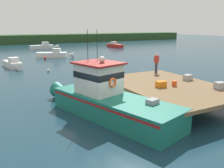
{
  "coord_description": "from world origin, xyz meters",
  "views": [
    {
      "loc": [
        -5.92,
        -11.87,
        5.02
      ],
      "look_at": [
        1.2,
        1.2,
        1.4
      ],
      "focal_mm": 38.75,
      "sensor_mm": 36.0,
      "label": 1
    }
  ],
  "objects_px": {
    "crate_stack_near_edge": "(220,86)",
    "mooring_buoy_inshore": "(45,58)",
    "main_fishing_boat": "(106,98)",
    "crate_stack_mid_dock": "(161,84)",
    "moored_boat_mid_harbor": "(115,45)",
    "moored_boat_far_right": "(54,54)",
    "mooring_buoy_channel_marker": "(48,70)",
    "bait_bucket": "(174,83)",
    "moored_boat_outer_mooring": "(44,47)",
    "crate_single_far": "(188,77)",
    "moored_boat_off_the_point": "(13,64)",
    "deckhand_by_the_boat": "(156,63)"
  },
  "relations": [
    {
      "from": "crate_single_far",
      "to": "crate_stack_near_edge",
      "type": "xyz_separation_m",
      "value": [
        -0.13,
        -2.75,
        0.02
      ]
    },
    {
      "from": "deckhand_by_the_boat",
      "to": "moored_boat_mid_harbor",
      "type": "xyz_separation_m",
      "value": [
        15.23,
        34.25,
        -1.59
      ]
    },
    {
      "from": "moored_boat_far_right",
      "to": "deckhand_by_the_boat",
      "type": "bearing_deg",
      "value": -84.45
    },
    {
      "from": "crate_stack_near_edge",
      "to": "main_fishing_boat",
      "type": "bearing_deg",
      "value": 162.43
    },
    {
      "from": "moored_boat_far_right",
      "to": "mooring_buoy_channel_marker",
      "type": "relative_size",
      "value": 17.73
    },
    {
      "from": "crate_stack_near_edge",
      "to": "mooring_buoy_inshore",
      "type": "bearing_deg",
      "value": 98.75
    },
    {
      "from": "moored_boat_mid_harbor",
      "to": "mooring_buoy_channel_marker",
      "type": "height_order",
      "value": "moored_boat_mid_harbor"
    },
    {
      "from": "crate_single_far",
      "to": "mooring_buoy_channel_marker",
      "type": "distance_m",
      "value": 15.78
    },
    {
      "from": "crate_stack_near_edge",
      "to": "moored_boat_mid_harbor",
      "type": "distance_m",
      "value": 42.95
    },
    {
      "from": "crate_stack_mid_dock",
      "to": "crate_stack_near_edge",
      "type": "bearing_deg",
      "value": -36.16
    },
    {
      "from": "moored_boat_off_the_point",
      "to": "mooring_buoy_channel_marker",
      "type": "xyz_separation_m",
      "value": [
        3.06,
        -4.71,
        -0.28
      ]
    },
    {
      "from": "moored_boat_off_the_point",
      "to": "crate_single_far",
      "type": "bearing_deg",
      "value": -63.52
    },
    {
      "from": "moored_boat_outer_mooring",
      "to": "moored_boat_far_right",
      "type": "height_order",
      "value": "moored_boat_outer_mooring"
    },
    {
      "from": "crate_single_far",
      "to": "mooring_buoy_channel_marker",
      "type": "xyz_separation_m",
      "value": [
        -6.44,
        14.35,
        -1.23
      ]
    },
    {
      "from": "crate_single_far",
      "to": "crate_stack_mid_dock",
      "type": "distance_m",
      "value": 3.07
    },
    {
      "from": "moored_boat_off_the_point",
      "to": "moored_boat_far_right",
      "type": "distance_m",
      "value": 9.79
    },
    {
      "from": "moored_boat_off_the_point",
      "to": "moored_boat_outer_mooring",
      "type": "bearing_deg",
      "value": 68.12
    },
    {
      "from": "crate_single_far",
      "to": "moored_boat_mid_harbor",
      "type": "height_order",
      "value": "crate_single_far"
    },
    {
      "from": "crate_stack_mid_dock",
      "to": "main_fishing_boat",
      "type": "bearing_deg",
      "value": 179.39
    },
    {
      "from": "deckhand_by_the_boat",
      "to": "mooring_buoy_channel_marker",
      "type": "bearing_deg",
      "value": 118.83
    },
    {
      "from": "crate_single_far",
      "to": "moored_boat_far_right",
      "type": "distance_m",
      "value": 26.07
    },
    {
      "from": "crate_stack_near_edge",
      "to": "bait_bucket",
      "type": "relative_size",
      "value": 1.76
    },
    {
      "from": "crate_single_far",
      "to": "mooring_buoy_inshore",
      "type": "relative_size",
      "value": 1.49
    },
    {
      "from": "deckhand_by_the_boat",
      "to": "moored_boat_off_the_point",
      "type": "bearing_deg",
      "value": 120.1
    },
    {
      "from": "crate_stack_mid_dock",
      "to": "moored_boat_far_right",
      "type": "distance_m",
      "value": 26.61
    },
    {
      "from": "main_fishing_boat",
      "to": "crate_stack_mid_dock",
      "type": "height_order",
      "value": "main_fishing_boat"
    },
    {
      "from": "bait_bucket",
      "to": "deckhand_by_the_boat",
      "type": "distance_m",
      "value": 4.45
    },
    {
      "from": "bait_bucket",
      "to": "mooring_buoy_channel_marker",
      "type": "relative_size",
      "value": 1.04
    },
    {
      "from": "crate_stack_near_edge",
      "to": "moored_boat_outer_mooring",
      "type": "xyz_separation_m",
      "value": [
        -0.53,
        43.83,
        -0.89
      ]
    },
    {
      "from": "main_fishing_boat",
      "to": "mooring_buoy_inshore",
      "type": "xyz_separation_m",
      "value": [
        2.54,
        25.19,
        -0.81
      ]
    },
    {
      "from": "mooring_buoy_inshore",
      "to": "moored_boat_mid_harbor",
      "type": "bearing_deg",
      "value": 33.78
    },
    {
      "from": "crate_single_far",
      "to": "bait_bucket",
      "type": "xyz_separation_m",
      "value": [
        -2.04,
        -0.83,
        -0.03
      ]
    },
    {
      "from": "bait_bucket",
      "to": "moored_boat_mid_harbor",
      "type": "relative_size",
      "value": 0.06
    },
    {
      "from": "crate_stack_near_edge",
      "to": "mooring_buoy_channel_marker",
      "type": "distance_m",
      "value": 18.27
    },
    {
      "from": "crate_stack_mid_dock",
      "to": "mooring_buoy_inshore",
      "type": "height_order",
      "value": "crate_stack_mid_dock"
    },
    {
      "from": "crate_stack_mid_dock",
      "to": "mooring_buoy_channel_marker",
      "type": "bearing_deg",
      "value": 102.92
    },
    {
      "from": "crate_single_far",
      "to": "moored_boat_far_right",
      "type": "height_order",
      "value": "crate_single_far"
    },
    {
      "from": "bait_bucket",
      "to": "deckhand_by_the_boat",
      "type": "xyz_separation_m",
      "value": [
        1.73,
        4.04,
        0.69
      ]
    },
    {
      "from": "crate_stack_near_edge",
      "to": "moored_boat_mid_harbor",
      "type": "bearing_deg",
      "value": 69.47
    },
    {
      "from": "mooring_buoy_inshore",
      "to": "crate_stack_near_edge",
      "type": "bearing_deg",
      "value": -81.25
    },
    {
      "from": "moored_boat_outer_mooring",
      "to": "mooring_buoy_channel_marker",
      "type": "xyz_separation_m",
      "value": [
        -5.78,
        -26.72,
        -0.36
      ]
    },
    {
      "from": "moored_boat_off_the_point",
      "to": "bait_bucket",
      "type": "bearing_deg",
      "value": -69.44
    },
    {
      "from": "moored_boat_off_the_point",
      "to": "mooring_buoy_channel_marker",
      "type": "height_order",
      "value": "moored_boat_off_the_point"
    },
    {
      "from": "bait_bucket",
      "to": "main_fishing_boat",
      "type": "bearing_deg",
      "value": 177.45
    },
    {
      "from": "moored_boat_mid_harbor",
      "to": "mooring_buoy_channel_marker",
      "type": "relative_size",
      "value": 16.58
    },
    {
      "from": "moored_boat_far_right",
      "to": "crate_stack_mid_dock",
      "type": "bearing_deg",
      "value": -91.04
    },
    {
      "from": "moored_boat_mid_harbor",
      "to": "moored_boat_far_right",
      "type": "xyz_separation_m",
      "value": [
        -17.44,
        -11.53,
        0.04
      ]
    },
    {
      "from": "deckhand_by_the_boat",
      "to": "moored_boat_mid_harbor",
      "type": "distance_m",
      "value": 37.52
    },
    {
      "from": "bait_bucket",
      "to": "moored_boat_off_the_point",
      "type": "relative_size",
      "value": 0.07
    },
    {
      "from": "mooring_buoy_channel_marker",
      "to": "main_fishing_boat",
      "type": "bearing_deg",
      "value": -91.68
    }
  ]
}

